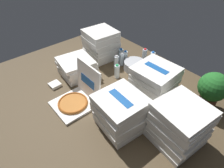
{
  "coord_description": "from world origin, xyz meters",
  "views": [
    {
      "loc": [
        1.2,
        -0.97,
        1.53
      ],
      "look_at": [
        -0.05,
        0.1,
        0.14
      ],
      "focal_mm": 30.18,
      "sensor_mm": 36.0,
      "label": 1
    }
  ],
  "objects_px": {
    "water_bottle_3": "(116,62)",
    "water_bottle_5": "(121,59)",
    "water_bottle_6": "(121,55)",
    "napkin_pile": "(55,85)",
    "pizza_stack_center_far": "(121,112)",
    "open_pizza_box": "(78,97)",
    "water_bottle_0": "(152,58)",
    "water_bottle_2": "(117,71)",
    "pizza_stack_right_mid": "(180,124)",
    "ice_bucket": "(134,65)",
    "water_bottle_1": "(144,55)",
    "pizza_stack_left_near": "(154,83)",
    "potted_plant": "(212,89)",
    "pizza_stack_center_near": "(101,44)",
    "pizza_stack_right_near": "(77,67)",
    "water_bottle_4": "(125,57)"
  },
  "relations": [
    {
      "from": "water_bottle_5",
      "to": "ice_bucket",
      "type": "bearing_deg",
      "value": 18.53
    },
    {
      "from": "open_pizza_box",
      "to": "water_bottle_3",
      "type": "xyz_separation_m",
      "value": [
        -0.24,
        0.78,
        0.01
      ]
    },
    {
      "from": "pizza_stack_left_near",
      "to": "water_bottle_1",
      "type": "bearing_deg",
      "value": 138.31
    },
    {
      "from": "water_bottle_3",
      "to": "water_bottle_5",
      "type": "bearing_deg",
      "value": 91.84
    },
    {
      "from": "ice_bucket",
      "to": "water_bottle_6",
      "type": "height_order",
      "value": "water_bottle_6"
    },
    {
      "from": "water_bottle_5",
      "to": "pizza_stack_right_mid",
      "type": "bearing_deg",
      "value": -20.1
    },
    {
      "from": "pizza_stack_center_near",
      "to": "water_bottle_1",
      "type": "distance_m",
      "value": 0.65
    },
    {
      "from": "pizza_stack_right_mid",
      "to": "water_bottle_6",
      "type": "distance_m",
      "value": 1.42
    },
    {
      "from": "pizza_stack_center_far",
      "to": "ice_bucket",
      "type": "bearing_deg",
      "value": 126.41
    },
    {
      "from": "open_pizza_box",
      "to": "water_bottle_3",
      "type": "relative_size",
      "value": 2.36
    },
    {
      "from": "water_bottle_5",
      "to": "pizza_stack_center_far",
      "type": "bearing_deg",
      "value": -43.07
    },
    {
      "from": "pizza_stack_left_near",
      "to": "pizza_stack_right_mid",
      "type": "bearing_deg",
      "value": -27.25
    },
    {
      "from": "water_bottle_0",
      "to": "water_bottle_2",
      "type": "distance_m",
      "value": 0.6
    },
    {
      "from": "open_pizza_box",
      "to": "water_bottle_5",
      "type": "distance_m",
      "value": 0.91
    },
    {
      "from": "pizza_stack_center_far",
      "to": "water_bottle_3",
      "type": "height_order",
      "value": "pizza_stack_center_far"
    },
    {
      "from": "water_bottle_6",
      "to": "napkin_pile",
      "type": "bearing_deg",
      "value": -95.68
    },
    {
      "from": "pizza_stack_right_mid",
      "to": "pizza_stack_center_near",
      "type": "distance_m",
      "value": 1.62
    },
    {
      "from": "pizza_stack_right_mid",
      "to": "potted_plant",
      "type": "bearing_deg",
      "value": 92.57
    },
    {
      "from": "pizza_stack_left_near",
      "to": "pizza_stack_center_near",
      "type": "relative_size",
      "value": 1.02
    },
    {
      "from": "water_bottle_3",
      "to": "pizza_stack_right_mid",
      "type": "bearing_deg",
      "value": -15.89
    },
    {
      "from": "ice_bucket",
      "to": "napkin_pile",
      "type": "bearing_deg",
      "value": -111.06
    },
    {
      "from": "pizza_stack_left_near",
      "to": "water_bottle_3",
      "type": "relative_size",
      "value": 2.36
    },
    {
      "from": "water_bottle_0",
      "to": "water_bottle_3",
      "type": "distance_m",
      "value": 0.52
    },
    {
      "from": "water_bottle_1",
      "to": "water_bottle_4",
      "type": "bearing_deg",
      "value": -118.57
    },
    {
      "from": "pizza_stack_center_far",
      "to": "water_bottle_0",
      "type": "bearing_deg",
      "value": 115.59
    },
    {
      "from": "pizza_stack_right_mid",
      "to": "water_bottle_0",
      "type": "relative_size",
      "value": 2.36
    },
    {
      "from": "water_bottle_1",
      "to": "water_bottle_2",
      "type": "xyz_separation_m",
      "value": [
        0.04,
        -0.57,
        0.0
      ]
    },
    {
      "from": "pizza_stack_center_far",
      "to": "ice_bucket",
      "type": "xyz_separation_m",
      "value": [
        -0.59,
        0.79,
        -0.13
      ]
    },
    {
      "from": "pizza_stack_right_near",
      "to": "water_bottle_1",
      "type": "bearing_deg",
      "value": 69.46
    },
    {
      "from": "pizza_stack_left_near",
      "to": "potted_plant",
      "type": "xyz_separation_m",
      "value": [
        0.48,
        0.34,
        0.04
      ]
    },
    {
      "from": "pizza_stack_left_near",
      "to": "water_bottle_5",
      "type": "distance_m",
      "value": 0.75
    },
    {
      "from": "pizza_stack_right_mid",
      "to": "napkin_pile",
      "type": "relative_size",
      "value": 3.65
    },
    {
      "from": "pizza_stack_center_far",
      "to": "napkin_pile",
      "type": "xyz_separation_m",
      "value": [
        -0.97,
        -0.22,
        -0.17
      ]
    },
    {
      "from": "water_bottle_5",
      "to": "potted_plant",
      "type": "distance_m",
      "value": 1.22
    },
    {
      "from": "water_bottle_3",
      "to": "water_bottle_6",
      "type": "bearing_deg",
      "value": 119.12
    },
    {
      "from": "pizza_stack_center_far",
      "to": "water_bottle_0",
      "type": "distance_m",
      "value": 1.2
    },
    {
      "from": "napkin_pile",
      "to": "ice_bucket",
      "type": "bearing_deg",
      "value": 68.94
    },
    {
      "from": "ice_bucket",
      "to": "water_bottle_0",
      "type": "distance_m",
      "value": 0.3
    },
    {
      "from": "water_bottle_0",
      "to": "water_bottle_4",
      "type": "bearing_deg",
      "value": -134.63
    },
    {
      "from": "open_pizza_box",
      "to": "water_bottle_5",
      "type": "height_order",
      "value": "open_pizza_box"
    },
    {
      "from": "pizza_stack_right_mid",
      "to": "pizza_stack_center_near",
      "type": "xyz_separation_m",
      "value": [
        -1.58,
        0.37,
        -0.0
      ]
    },
    {
      "from": "water_bottle_2",
      "to": "water_bottle_0",
      "type": "bearing_deg",
      "value": 81.45
    },
    {
      "from": "pizza_stack_left_near",
      "to": "napkin_pile",
      "type": "height_order",
      "value": "pizza_stack_left_near"
    },
    {
      "from": "water_bottle_0",
      "to": "water_bottle_1",
      "type": "xyz_separation_m",
      "value": [
        -0.13,
        -0.02,
        0.0
      ]
    },
    {
      "from": "water_bottle_2",
      "to": "pizza_stack_right_mid",
      "type": "bearing_deg",
      "value": -11.3
    },
    {
      "from": "pizza_stack_center_far",
      "to": "pizza_stack_center_near",
      "type": "bearing_deg",
      "value": 150.34
    },
    {
      "from": "ice_bucket",
      "to": "water_bottle_1",
      "type": "bearing_deg",
      "value": 103.11
    },
    {
      "from": "potted_plant",
      "to": "water_bottle_2",
      "type": "bearing_deg",
      "value": -159.26
    },
    {
      "from": "potted_plant",
      "to": "water_bottle_6",
      "type": "bearing_deg",
      "value": -176.58
    },
    {
      "from": "water_bottle_3",
      "to": "pizza_stack_center_far",
      "type": "bearing_deg",
      "value": -38.98
    }
  ]
}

